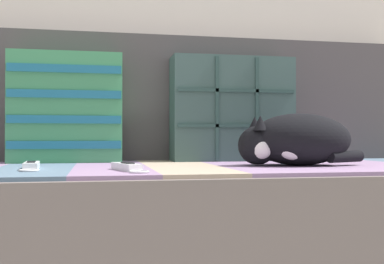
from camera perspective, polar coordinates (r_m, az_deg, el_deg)
The scene contains 7 objects.
couch at distance 1.53m, azimuth 2.32°, elevation -12.04°, with size 1.77×0.87×0.43m.
sofa_backrest at distance 1.87m, azimuth -0.35°, elevation 3.90°, with size 1.74×0.14×0.47m.
throw_pillow_quilted at distance 1.76m, azimuth 4.75°, elevation 2.71°, with size 0.44×0.14×0.37m.
throw_pillow_striped at distance 1.69m, azimuth -14.68°, elevation 2.78°, with size 0.37×0.14×0.37m.
sleeping_cat at distance 1.47m, azimuth 12.01°, elevation -1.00°, with size 0.38×0.23×0.16m.
game_remote_near at distance 1.23m, azimuth -7.69°, elevation -4.15°, with size 0.09×0.20×0.02m.
game_remote_far at distance 1.34m, azimuth -18.51°, elevation -3.82°, with size 0.06×0.20×0.02m.
Camera 1 is at (-0.35, -1.35, 0.51)m, focal length 45.00 mm.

